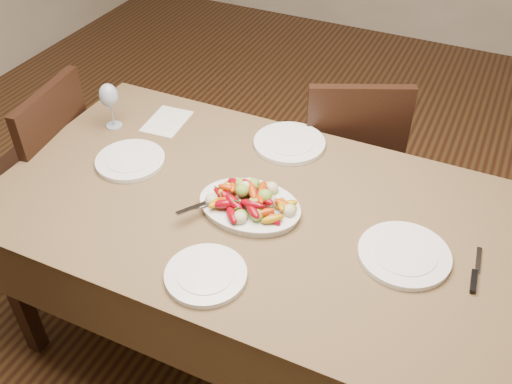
{
  "coord_description": "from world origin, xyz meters",
  "views": [
    {
      "loc": [
        0.84,
        -1.58,
        2.05
      ],
      "look_at": [
        0.21,
        -0.25,
        0.82
      ],
      "focal_mm": 40.0,
      "sensor_mm": 36.0,
      "label": 1
    }
  ],
  "objects_px": {
    "plate_right": "(404,255)",
    "plate_far": "(289,143)",
    "wine_glass": "(110,105)",
    "dining_table": "(256,279)",
    "chair_left": "(32,178)",
    "chair_far": "(346,156)",
    "plate_near": "(206,275)",
    "plate_left": "(130,161)",
    "serving_platter": "(250,208)"
  },
  "relations": [
    {
      "from": "plate_near",
      "to": "wine_glass",
      "type": "bearing_deg",
      "value": 143.04
    },
    {
      "from": "dining_table",
      "to": "plate_near",
      "type": "bearing_deg",
      "value": -89.57
    },
    {
      "from": "serving_platter",
      "to": "plate_right",
      "type": "distance_m",
      "value": 0.53
    },
    {
      "from": "chair_left",
      "to": "wine_glass",
      "type": "height_order",
      "value": "wine_glass"
    },
    {
      "from": "chair_left",
      "to": "plate_right",
      "type": "height_order",
      "value": "chair_left"
    },
    {
      "from": "dining_table",
      "to": "chair_left",
      "type": "distance_m",
      "value": 1.13
    },
    {
      "from": "plate_near",
      "to": "serving_platter",
      "type": "bearing_deg",
      "value": 92.15
    },
    {
      "from": "dining_table",
      "to": "chair_left",
      "type": "xyz_separation_m",
      "value": [
        -1.12,
        0.04,
        0.1
      ]
    },
    {
      "from": "chair_left",
      "to": "plate_left",
      "type": "relative_size",
      "value": 3.66
    },
    {
      "from": "chair_far",
      "to": "plate_left",
      "type": "relative_size",
      "value": 3.66
    },
    {
      "from": "plate_left",
      "to": "plate_near",
      "type": "xyz_separation_m",
      "value": [
        0.54,
        -0.38,
        0.0
      ]
    },
    {
      "from": "serving_platter",
      "to": "plate_left",
      "type": "height_order",
      "value": "serving_platter"
    },
    {
      "from": "chair_left",
      "to": "plate_left",
      "type": "height_order",
      "value": "chair_left"
    },
    {
      "from": "dining_table",
      "to": "plate_left",
      "type": "height_order",
      "value": "plate_left"
    },
    {
      "from": "chair_far",
      "to": "plate_right",
      "type": "xyz_separation_m",
      "value": [
        0.43,
        -0.81,
        0.29
      ]
    },
    {
      "from": "plate_right",
      "to": "chair_left",
      "type": "bearing_deg",
      "value": 178.01
    },
    {
      "from": "chair_left",
      "to": "plate_far",
      "type": "relative_size",
      "value": 3.38
    },
    {
      "from": "plate_left",
      "to": "plate_near",
      "type": "bearing_deg",
      "value": -35.28
    },
    {
      "from": "chair_left",
      "to": "serving_platter",
      "type": "relative_size",
      "value": 2.77
    },
    {
      "from": "chair_far",
      "to": "plate_near",
      "type": "xyz_separation_m",
      "value": [
        -0.09,
        -1.14,
        0.29
      ]
    },
    {
      "from": "dining_table",
      "to": "plate_far",
      "type": "distance_m",
      "value": 0.55
    },
    {
      "from": "chair_far",
      "to": "plate_right",
      "type": "relative_size",
      "value": 3.31
    },
    {
      "from": "chair_left",
      "to": "plate_near",
      "type": "bearing_deg",
      "value": 62.9
    },
    {
      "from": "plate_right",
      "to": "plate_far",
      "type": "distance_m",
      "value": 0.69
    },
    {
      "from": "dining_table",
      "to": "chair_far",
      "type": "relative_size",
      "value": 1.94
    },
    {
      "from": "plate_right",
      "to": "chair_far",
      "type": "bearing_deg",
      "value": 117.86
    },
    {
      "from": "plate_right",
      "to": "wine_glass",
      "type": "xyz_separation_m",
      "value": [
        -1.26,
        0.22,
        0.09
      ]
    },
    {
      "from": "plate_left",
      "to": "plate_far",
      "type": "xyz_separation_m",
      "value": [
        0.5,
        0.36,
        0.0
      ]
    },
    {
      "from": "plate_right",
      "to": "plate_near",
      "type": "distance_m",
      "value": 0.62
    },
    {
      "from": "plate_right",
      "to": "plate_near",
      "type": "height_order",
      "value": "same"
    },
    {
      "from": "dining_table",
      "to": "plate_near",
      "type": "relative_size",
      "value": 7.41
    },
    {
      "from": "serving_platter",
      "to": "plate_near",
      "type": "xyz_separation_m",
      "value": [
        0.01,
        -0.33,
        -0.0
      ]
    },
    {
      "from": "wine_glass",
      "to": "plate_far",
      "type": "bearing_deg",
      "value": 14.56
    },
    {
      "from": "serving_platter",
      "to": "plate_right",
      "type": "bearing_deg",
      "value": 0.92
    },
    {
      "from": "plate_near",
      "to": "wine_glass",
      "type": "distance_m",
      "value": 0.93
    },
    {
      "from": "chair_left",
      "to": "plate_right",
      "type": "relative_size",
      "value": 3.31
    },
    {
      "from": "plate_right",
      "to": "wine_glass",
      "type": "distance_m",
      "value": 1.28
    },
    {
      "from": "chair_left",
      "to": "serving_platter",
      "type": "height_order",
      "value": "chair_left"
    },
    {
      "from": "dining_table",
      "to": "plate_right",
      "type": "height_order",
      "value": "plate_right"
    },
    {
      "from": "plate_right",
      "to": "plate_far",
      "type": "height_order",
      "value": "same"
    },
    {
      "from": "dining_table",
      "to": "plate_left",
      "type": "relative_size",
      "value": 7.09
    },
    {
      "from": "chair_left",
      "to": "wine_glass",
      "type": "bearing_deg",
      "value": 105.47
    },
    {
      "from": "dining_table",
      "to": "chair_far",
      "type": "height_order",
      "value": "chair_far"
    },
    {
      "from": "plate_near",
      "to": "plate_far",
      "type": "bearing_deg",
      "value": 93.0
    },
    {
      "from": "serving_platter",
      "to": "plate_left",
      "type": "relative_size",
      "value": 1.32
    },
    {
      "from": "chair_far",
      "to": "plate_right",
      "type": "bearing_deg",
      "value": 93.43
    },
    {
      "from": "dining_table",
      "to": "serving_platter",
      "type": "xyz_separation_m",
      "value": [
        -0.01,
        -0.03,
        0.39
      ]
    },
    {
      "from": "plate_far",
      "to": "plate_left",
      "type": "bearing_deg",
      "value": -144.01
    },
    {
      "from": "plate_left",
      "to": "dining_table",
      "type": "bearing_deg",
      "value": -2.34
    },
    {
      "from": "serving_platter",
      "to": "plate_near",
      "type": "distance_m",
      "value": 0.33
    }
  ]
}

